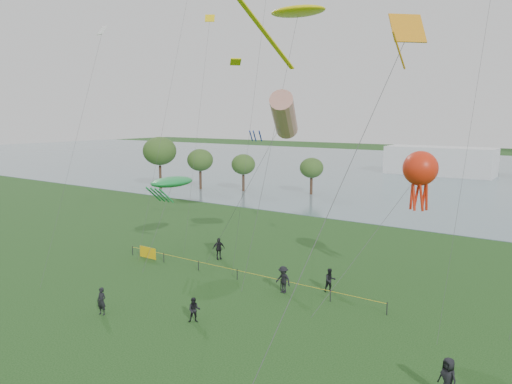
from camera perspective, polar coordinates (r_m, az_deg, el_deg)
The scene contains 15 objects.
lake at distance 116.34m, azimuth 26.53°, elevation 1.60°, with size 400.00×120.00×0.08m, color slate.
pavilion_left at distance 113.61m, azimuth 20.25°, elevation 3.35°, with size 22.00×8.00×6.00m, color white.
trees at distance 85.08m, azimuth -6.20°, elevation 3.94°, with size 29.48×14.00×8.98m.
fence at distance 42.91m, azimuth -8.73°, elevation -7.66°, with size 24.07×0.07×1.05m.
spectator_a at distance 31.64m, azimuth -7.07°, elevation -13.23°, with size 0.76×0.59×1.56m, color black.
spectator_b at distance 36.24m, azimuth 3.13°, elevation -9.96°, with size 1.27×0.73×1.96m, color black.
spectator_c at distance 44.40m, azimuth -4.30°, elevation -6.46°, with size 1.13×0.47×1.93m, color black.
spectator_d at distance 25.24m, azimuth 21.09°, elevation -19.28°, with size 0.95×0.62×1.94m, color black.
spectator_f at distance 33.94m, azimuth -17.23°, elevation -11.83°, with size 0.65×0.43×1.78m, color black.
spectator_g at distance 36.80m, azimuth 8.47°, elevation -9.94°, with size 0.84×0.65×1.72m, color black.
kite_stingray at distance 41.26m, azimuth 4.69°, elevation 19.77°, with size 4.63×9.92×20.97m.
kite_windsock at distance 38.95m, azimuth 3.22°, elevation 8.75°, with size 8.64×5.10×14.52m.
kite_creature at distance 46.35m, azimuth -9.60°, elevation 1.12°, with size 3.73×8.41×7.04m.
kite_octopus at distance 35.95m, azimuth 18.27°, elevation 2.50°, with size 5.18×9.08×10.22m.
kite_delta at distance 21.80m, azimuth 16.03°, elevation 15.54°, with size 2.85×12.55×16.78m.
Camera 1 is at (17.22, -14.37, 12.58)m, focal length 35.00 mm.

